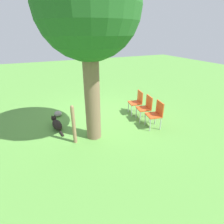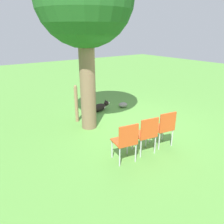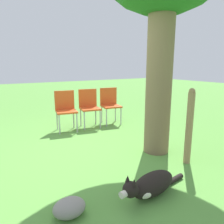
% 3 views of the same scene
% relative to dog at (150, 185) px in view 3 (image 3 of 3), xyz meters
% --- Properties ---
extents(ground_plane, '(30.00, 30.00, 0.00)m').
position_rel_dog_xyz_m(ground_plane, '(-1.44, 0.09, -0.14)').
color(ground_plane, '#56933D').
extents(dog, '(0.35, 1.08, 0.35)m').
position_rel_dog_xyz_m(dog, '(0.00, 0.00, 0.00)').
color(dog, black).
rests_on(dog, ground_plane).
extents(fence_post, '(0.10, 0.10, 1.14)m').
position_rel_dog_xyz_m(fence_post, '(-0.36, 1.06, 0.44)').
color(fence_post, '#937551').
rests_on(fence_post, ground_plane).
extents(red_chair_0, '(0.49, 0.51, 0.89)m').
position_rel_dog_xyz_m(red_chair_0, '(-2.96, 0.10, 0.38)').
color(red_chair_0, '#D14C1E').
rests_on(red_chair_0, ground_plane).
extents(red_chair_1, '(0.49, 0.51, 0.89)m').
position_rel_dog_xyz_m(red_chair_1, '(-2.96, 0.68, 0.38)').
color(red_chair_1, '#D14C1E').
rests_on(red_chair_1, ground_plane).
extents(red_chair_2, '(0.49, 0.51, 0.89)m').
position_rel_dog_xyz_m(red_chair_2, '(-2.96, 1.27, 0.38)').
color(red_chair_2, '#D14C1E').
rests_on(red_chair_2, ground_plane).
extents(garden_rock, '(0.27, 0.33, 0.18)m').
position_rel_dog_xyz_m(garden_rock, '(-0.17, -0.91, -0.05)').
color(garden_rock, gray).
rests_on(garden_rock, ground_plane).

